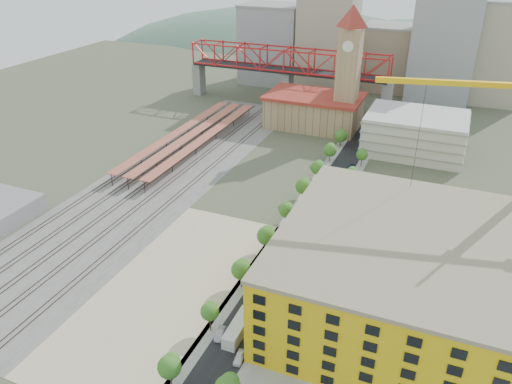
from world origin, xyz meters
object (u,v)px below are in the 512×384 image
at_px(clock_tower, 349,59).
at_px(site_trailer_d, 287,252).
at_px(construction_building, 393,273).
at_px(site_trailer_a, 238,328).
at_px(site_trailer_b, 263,290).
at_px(site_trailer_c, 287,252).

bearing_deg(clock_tower, site_trailer_d, -84.93).
height_order(construction_building, site_trailer_a, construction_building).
bearing_deg(site_trailer_b, construction_building, -4.20).
xyz_separation_m(site_trailer_b, site_trailer_c, (0.00, 15.37, 0.23)).
bearing_deg(clock_tower, site_trailer_a, -86.14).
xyz_separation_m(construction_building, site_trailer_a, (-26.00, -18.69, -8.00)).
xyz_separation_m(site_trailer_a, site_trailer_d, (0.00, 28.60, 0.01)).
distance_m(clock_tower, site_trailer_d, 94.46).
bearing_deg(site_trailer_c, site_trailer_b, -95.46).
bearing_deg(site_trailer_d, site_trailer_a, -97.57).
bearing_deg(site_trailer_d, site_trailer_c, -97.57).
bearing_deg(construction_building, site_trailer_c, 159.24).
height_order(clock_tower, construction_building, clock_tower).
bearing_deg(site_trailer_c, site_trailer_a, -95.46).
height_order(clock_tower, site_trailer_c, clock_tower).
distance_m(clock_tower, site_trailer_b, 109.32).
relative_size(site_trailer_b, site_trailer_d, 0.84).
xyz_separation_m(clock_tower, site_trailer_c, (8.00, -90.14, -27.27)).
bearing_deg(clock_tower, construction_building, -71.22).
bearing_deg(site_trailer_a, site_trailer_c, 89.00).
bearing_deg(site_trailer_b, clock_tower, 78.17).
distance_m(site_trailer_a, site_trailer_d, 28.60).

